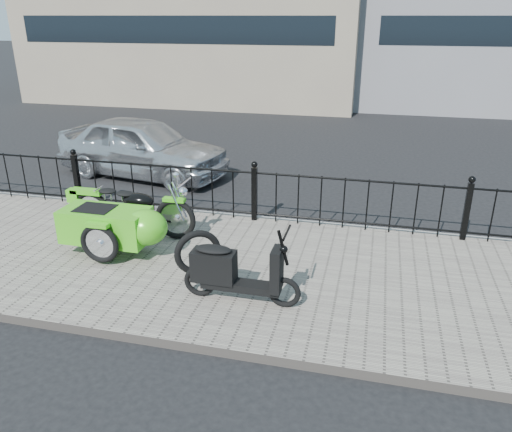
% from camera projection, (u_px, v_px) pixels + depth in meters
% --- Properties ---
extents(ground, '(120.00, 120.00, 0.00)m').
position_uv_depth(ground, '(234.00, 257.00, 7.80)').
color(ground, black).
rests_on(ground, ground).
extents(sidewalk, '(30.00, 3.80, 0.12)m').
position_uv_depth(sidewalk, '(225.00, 268.00, 7.33)').
color(sidewalk, '#6C635B').
rests_on(sidewalk, ground).
extents(curb, '(30.00, 0.10, 0.12)m').
position_uv_depth(curb, '(256.00, 220.00, 9.07)').
color(curb, gray).
rests_on(curb, ground).
extents(iron_fence, '(14.11, 0.11, 1.08)m').
position_uv_depth(iron_fence, '(254.00, 195.00, 8.75)').
color(iron_fence, black).
rests_on(iron_fence, sidewalk).
extents(motorcycle_sidecar, '(2.28, 1.48, 0.98)m').
position_uv_depth(motorcycle_sidecar, '(121.00, 222.00, 7.58)').
color(motorcycle_sidecar, black).
rests_on(motorcycle_sidecar, sidewalk).
extents(scooter, '(1.53, 0.45, 1.04)m').
position_uv_depth(scooter, '(233.00, 272.00, 6.26)').
color(scooter, black).
rests_on(scooter, sidewalk).
extents(spare_tire, '(0.61, 0.45, 0.67)m').
position_uv_depth(spare_tire, '(198.00, 253.00, 6.92)').
color(spare_tire, black).
rests_on(spare_tire, sidewalk).
extents(sedan_car, '(4.27, 2.32, 1.38)m').
position_uv_depth(sedan_car, '(142.00, 147.00, 11.50)').
color(sedan_car, silver).
rests_on(sedan_car, ground).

